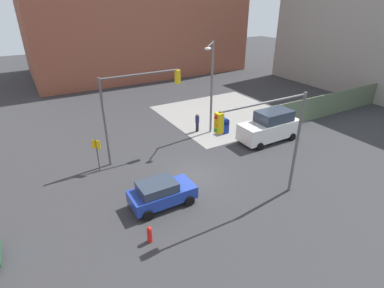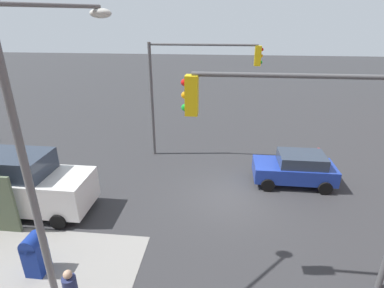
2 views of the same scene
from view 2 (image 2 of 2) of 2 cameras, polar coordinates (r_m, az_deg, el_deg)
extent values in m
plane|color=#333335|center=(14.09, 7.09, -10.22)|extent=(120.00, 120.00, 0.00)
cylinder|color=#59595B|center=(7.73, 22.14, 11.88)|extent=(5.75, 0.12, 0.12)
cube|color=yellow|center=(7.59, -0.06, 9.25)|extent=(0.32, 0.36, 1.00)
sphere|color=red|center=(7.54, -1.45, 11.65)|extent=(0.18, 0.18, 0.18)
sphere|color=orange|center=(7.61, -1.42, 9.28)|extent=(0.18, 0.18, 0.18)
sphere|color=green|center=(7.69, -1.40, 6.96)|extent=(0.18, 0.18, 0.18)
cylinder|color=#59595B|center=(17.39, -7.63, 7.97)|extent=(0.18, 0.18, 6.50)
cylinder|color=#59595B|center=(16.43, 2.07, 18.38)|extent=(5.74, 0.12, 0.12)
cube|color=yellow|center=(16.52, 12.42, 16.07)|extent=(0.32, 0.36, 1.00)
sphere|color=red|center=(16.51, 13.17, 17.13)|extent=(0.18, 0.18, 0.18)
sphere|color=orange|center=(16.54, 13.06, 16.03)|extent=(0.18, 0.18, 0.18)
sphere|color=green|center=(16.58, 12.96, 14.93)|extent=(0.18, 0.18, 0.18)
cylinder|color=slate|center=(8.49, -28.83, -5.57)|extent=(0.20, 0.20, 8.00)
cylinder|color=slate|center=(7.96, -25.59, 22.75)|extent=(1.70, 1.83, 0.10)
ellipsoid|color=silver|center=(8.40, -17.03, 22.72)|extent=(0.56, 0.36, 0.24)
cube|color=navy|center=(11.37, -27.55, -18.64)|extent=(0.56, 0.64, 1.15)
cylinder|color=navy|center=(11.03, -28.10, -16.35)|extent=(0.56, 0.64, 0.56)
cylinder|color=red|center=(18.42, 22.78, -2.25)|extent=(0.26, 0.26, 0.80)
sphere|color=red|center=(18.26, 22.98, -1.05)|extent=(0.24, 0.24, 0.24)
cube|color=#1E389E|center=(15.66, 18.73, -4.83)|extent=(3.87, 1.80, 0.75)
cube|color=#2D3847|center=(15.46, 20.14, -2.71)|extent=(2.17, 1.58, 0.55)
cylinder|color=black|center=(14.81, 14.22, -7.59)|extent=(0.64, 0.22, 0.64)
cylinder|color=black|center=(16.37, 13.45, -4.43)|extent=(0.64, 0.22, 0.64)
cylinder|color=black|center=(15.43, 24.01, -7.69)|extent=(0.64, 0.22, 0.64)
cylinder|color=black|center=(16.94, 22.32, -4.65)|extent=(0.64, 0.22, 0.64)
cube|color=white|center=(14.46, -28.93, -7.56)|extent=(5.40, 2.10, 1.40)
cube|color=#2D3847|center=(14.22, -31.23, -3.32)|extent=(3.02, 1.85, 0.90)
cylinder|color=black|center=(14.65, -20.17, -8.71)|extent=(0.64, 0.22, 0.64)
cylinder|color=black|center=(13.14, -24.09, -13.32)|extent=(0.64, 0.22, 0.64)
cylinder|color=black|center=(16.55, -31.78, -7.18)|extent=(0.64, 0.22, 0.64)
cylinder|color=navy|center=(9.16, -22.15, -24.01)|extent=(0.36, 0.36, 0.67)
sphere|color=tan|center=(8.84, -22.62, -21.96)|extent=(0.23, 0.23, 0.23)
camera|label=1|loc=(28.84, 28.38, 27.51)|focal=28.00mm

